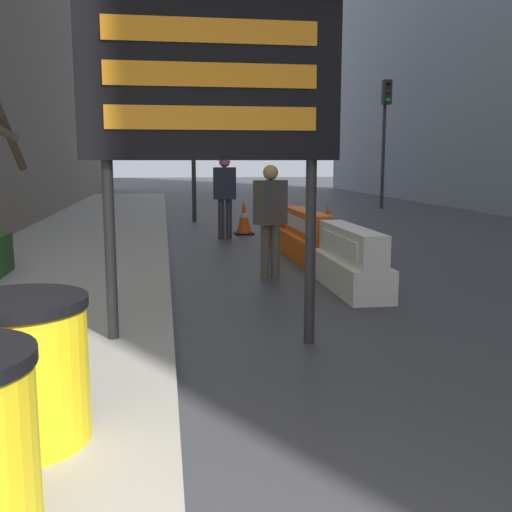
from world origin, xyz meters
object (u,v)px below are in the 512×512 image
pedestrian_worker (225,190)px  jersey_barrier_white (350,262)px  pedestrian_passerby (270,212)px  traffic_cone_near (328,222)px  traffic_light_far_side (385,117)px  traffic_light_near_curb (193,116)px  barrel_drum_middle (19,370)px  traffic_cone_mid (244,218)px  jersey_barrier_orange_far (307,238)px  message_board (211,76)px  jersey_barrier_red_striped (283,226)px

pedestrian_worker → jersey_barrier_white: bearing=-66.5°
pedestrian_worker → pedestrian_passerby: pedestrian_worker is taller
traffic_cone_near → traffic_light_far_side: bearing=61.7°
traffic_light_far_side → pedestrian_worker: (-6.46, -7.42, -2.16)m
traffic_light_near_curb → pedestrian_worker: 4.32m
barrel_drum_middle → traffic_light_far_side: size_ratio=0.19×
traffic_cone_mid → jersey_barrier_white: bearing=-84.5°
traffic_light_far_side → pedestrian_worker: 10.07m
barrel_drum_middle → jersey_barrier_orange_far: 7.50m
traffic_light_far_side → pedestrian_worker: bearing=-131.1°
pedestrian_worker → pedestrian_passerby: (0.19, -4.66, -0.09)m
message_board → traffic_cone_near: (3.14, 7.40, -2.07)m
traffic_cone_near → message_board: bearing=-113.0°
traffic_light_near_curb → traffic_light_far_side: size_ratio=0.91×
traffic_cone_mid → traffic_light_near_curb: (-1.00, 3.17, 2.57)m
barrel_drum_middle → traffic_cone_mid: barrel_drum_middle is taller
jersey_barrier_white → jersey_barrier_red_striped: size_ratio=1.20×
jersey_barrier_white → jersey_barrier_red_striped: jersey_barrier_white is taller
barrel_drum_middle → jersey_barrier_red_striped: size_ratio=0.51×
traffic_light_near_curb → pedestrian_worker: bearing=-82.9°
message_board → traffic_cone_mid: 8.89m
jersey_barrier_white → traffic_light_near_curb: (-1.60, 9.44, 2.58)m
traffic_light_far_side → message_board: bearing=-115.8°
barrel_drum_middle → traffic_cone_mid: bearing=75.6°
message_board → jersey_barrier_white: size_ratio=1.63×
pedestrian_passerby → barrel_drum_middle: bearing=36.6°
pedestrian_passerby → jersey_barrier_red_striped: bearing=-132.8°
barrel_drum_middle → pedestrian_passerby: pedestrian_passerby is taller
barrel_drum_middle → message_board: 3.02m
message_board → pedestrian_worker: (0.91, 7.84, -1.38)m
jersey_barrier_orange_far → traffic_cone_mid: 3.81m
jersey_barrier_white → jersey_barrier_orange_far: (-0.00, 2.51, 0.00)m
jersey_barrier_orange_far → traffic_cone_mid: (-0.60, 3.77, 0.01)m
barrel_drum_middle → pedestrian_passerby: bearing=65.4°
barrel_drum_middle → jersey_barrier_red_striped: 9.45m
jersey_barrier_red_striped → pedestrian_worker: (-1.12, 0.96, 0.71)m
barrel_drum_middle → traffic_cone_mid: 10.84m
traffic_cone_near → pedestrian_passerby: 4.73m
barrel_drum_middle → traffic_light_near_curb: size_ratio=0.21×
jersey_barrier_orange_far → traffic_cone_near: 2.86m
jersey_barrier_red_striped → traffic_light_far_side: size_ratio=0.37×
message_board → jersey_barrier_red_striped: message_board is taller
traffic_light_near_curb → pedestrian_worker: size_ratio=2.25×
traffic_cone_near → pedestrian_worker: pedestrian_worker is taller
jersey_barrier_white → pedestrian_passerby: 1.45m
jersey_barrier_red_striped → pedestrian_passerby: (-0.93, -3.70, 0.62)m
jersey_barrier_red_striped → pedestrian_passerby: bearing=-104.1°
message_board → barrel_drum_middle: bearing=-122.6°
jersey_barrier_white → traffic_cone_mid: jersey_barrier_white is taller
message_board → pedestrian_passerby: 3.67m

